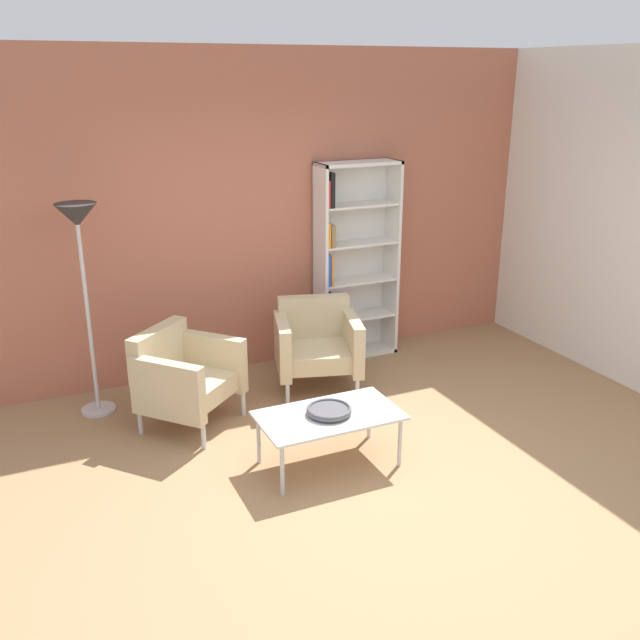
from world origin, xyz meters
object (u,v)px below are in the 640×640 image
Objects in this scene: armchair_near_window at (184,375)px; floor_lamp_torchiere at (79,241)px; armchair_spare_guest at (317,343)px; bookshelf_tall at (350,265)px; coffee_table_low at (329,418)px; decorative_bowl at (329,410)px.

floor_lamp_torchiere reaches higher than armchair_near_window.
floor_lamp_torchiere reaches higher than armchair_spare_guest.
bookshelf_tall reaches higher than armchair_spare_guest.
floor_lamp_torchiere is (-0.62, 0.52, 1.03)m from armchair_near_window.
coffee_table_low is 1.16× the size of armchair_spare_guest.
coffee_table_low is at bearing -48.48° from floor_lamp_torchiere.
floor_lamp_torchiere is at bearing 131.52° from coffee_table_low.
decorative_bowl is at bearing -48.48° from floor_lamp_torchiere.
armchair_spare_guest is (0.47, 1.26, -0.02)m from decorative_bowl.
floor_lamp_torchiere is at bearing -173.11° from armchair_spare_guest.
armchair_near_window is (-1.86, -0.79, -0.50)m from bookshelf_tall.
armchair_near_window is at bearing -157.05° from bookshelf_tall.
armchair_near_window is at bearing 126.23° from coffee_table_low.
decorative_bowl is 0.18× the size of floor_lamp_torchiere.
decorative_bowl is 1.35m from armchair_spare_guest.
coffee_table_low is at bearing -120.48° from bookshelf_tall.
bookshelf_tall reaches higher than floor_lamp_torchiere.
bookshelf_tall is 1.09× the size of floor_lamp_torchiere.
bookshelf_tall is 1.90× the size of coffee_table_low.
bookshelf_tall reaches higher than decorative_bowl.
floor_lamp_torchiere reaches higher than decorative_bowl.
bookshelf_tall is 2.54m from floor_lamp_torchiere.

